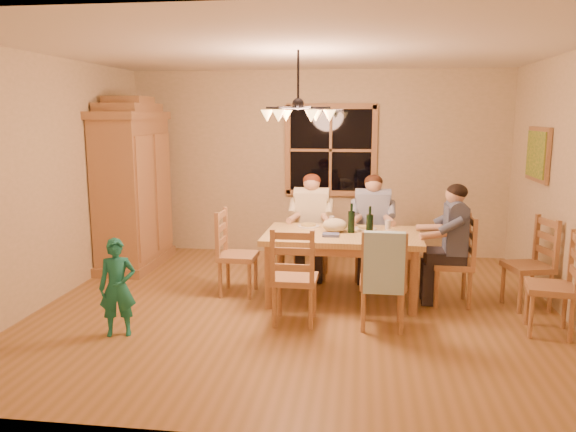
# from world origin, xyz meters

# --- Properties ---
(floor) EXTENTS (5.50, 5.50, 0.00)m
(floor) POSITION_xyz_m (0.00, 0.00, 0.00)
(floor) COLOR olive
(floor) RESTS_ON ground
(ceiling) EXTENTS (5.50, 5.00, 0.02)m
(ceiling) POSITION_xyz_m (0.00, 0.00, 2.70)
(ceiling) COLOR white
(ceiling) RESTS_ON wall_back
(wall_back) EXTENTS (5.50, 0.02, 2.70)m
(wall_back) POSITION_xyz_m (0.00, 2.50, 1.35)
(wall_back) COLOR #C4B68A
(wall_back) RESTS_ON floor
(wall_left) EXTENTS (0.02, 5.00, 2.70)m
(wall_left) POSITION_xyz_m (-2.75, 0.00, 1.35)
(wall_left) COLOR #C4B68A
(wall_left) RESTS_ON floor
(window) EXTENTS (1.30, 0.06, 1.30)m
(window) POSITION_xyz_m (0.20, 2.47, 1.55)
(window) COLOR black
(window) RESTS_ON wall_back
(painting) EXTENTS (0.06, 0.78, 0.64)m
(painting) POSITION_xyz_m (2.71, 1.20, 1.60)
(painting) COLOR #9E6C44
(painting) RESTS_ON wall_right
(chandelier) EXTENTS (0.77, 0.68, 0.71)m
(chandelier) POSITION_xyz_m (-0.00, 0.00, 2.08)
(chandelier) COLOR black
(chandelier) RESTS_ON ceiling
(armoire) EXTENTS (0.66, 1.40, 2.30)m
(armoire) POSITION_xyz_m (-2.42, 1.47, 1.06)
(armoire) COLOR #9E6C44
(armoire) RESTS_ON floor
(dining_table) EXTENTS (1.74, 1.07, 0.76)m
(dining_table) POSITION_xyz_m (0.46, 0.38, 0.66)
(dining_table) COLOR tan
(dining_table) RESTS_ON floor
(chair_far_left) EXTENTS (0.44, 0.42, 0.99)m
(chair_far_left) POSITION_xyz_m (0.04, 1.20, 0.30)
(chair_far_left) COLOR #9C6F45
(chair_far_left) RESTS_ON floor
(chair_far_right) EXTENTS (0.44, 0.42, 0.99)m
(chair_far_right) POSITION_xyz_m (0.81, 1.19, 0.30)
(chair_far_right) COLOR #9C6F45
(chair_far_right) RESTS_ON floor
(chair_near_left) EXTENTS (0.44, 0.42, 0.99)m
(chair_near_left) POSITION_xyz_m (0.02, -0.43, 0.30)
(chair_near_left) COLOR #9C6F45
(chair_near_left) RESTS_ON floor
(chair_near_right) EXTENTS (0.44, 0.42, 0.99)m
(chair_near_right) POSITION_xyz_m (0.88, -0.44, 0.30)
(chair_near_right) COLOR #9C6F45
(chair_near_right) RESTS_ON floor
(chair_end_left) EXTENTS (0.42, 0.44, 0.99)m
(chair_end_left) POSITION_xyz_m (-0.74, 0.39, 0.30)
(chair_end_left) COLOR #9C6F45
(chair_end_left) RESTS_ON floor
(chair_end_right) EXTENTS (0.42, 0.44, 0.99)m
(chair_end_right) POSITION_xyz_m (1.66, 0.37, 0.30)
(chair_end_right) COLOR #9C6F45
(chair_end_right) RESTS_ON floor
(adult_woman) EXTENTS (0.40, 0.42, 0.87)m
(adult_woman) POSITION_xyz_m (0.04, 1.20, 0.84)
(adult_woman) COLOR beige
(adult_woman) RESTS_ON floor
(adult_plaid_man) EXTENTS (0.40, 0.42, 0.87)m
(adult_plaid_man) POSITION_xyz_m (0.81, 1.19, 0.84)
(adult_plaid_man) COLOR navy
(adult_plaid_man) RESTS_ON floor
(adult_slate_man) EXTENTS (0.42, 0.40, 0.87)m
(adult_slate_man) POSITION_xyz_m (1.66, 0.37, 0.84)
(adult_slate_man) COLOR #444F6D
(adult_slate_man) RESTS_ON floor
(towel) EXTENTS (0.38, 0.10, 0.58)m
(towel) POSITION_xyz_m (0.88, -0.63, 0.70)
(towel) COLOR #A5D4E0
(towel) RESTS_ON chair_near_right
(wine_bottle_a) EXTENTS (0.08, 0.08, 0.33)m
(wine_bottle_a) POSITION_xyz_m (0.55, 0.42, 0.93)
(wine_bottle_a) COLOR black
(wine_bottle_a) RESTS_ON dining_table
(wine_bottle_b) EXTENTS (0.08, 0.08, 0.33)m
(wine_bottle_b) POSITION_xyz_m (0.76, 0.26, 0.93)
(wine_bottle_b) COLOR black
(wine_bottle_b) RESTS_ON dining_table
(plate_woman) EXTENTS (0.26, 0.26, 0.02)m
(plate_woman) POSITION_xyz_m (0.05, 0.68, 0.77)
(plate_woman) COLOR white
(plate_woman) RESTS_ON dining_table
(plate_plaid) EXTENTS (0.26, 0.26, 0.02)m
(plate_plaid) POSITION_xyz_m (0.72, 0.62, 0.77)
(plate_plaid) COLOR white
(plate_plaid) RESTS_ON dining_table
(plate_slate) EXTENTS (0.26, 0.26, 0.02)m
(plate_slate) POSITION_xyz_m (1.04, 0.40, 0.77)
(plate_slate) COLOR white
(plate_slate) RESTS_ON dining_table
(wine_glass_a) EXTENTS (0.06, 0.06, 0.14)m
(wine_glass_a) POSITION_xyz_m (0.33, 0.66, 0.83)
(wine_glass_a) COLOR silver
(wine_glass_a) RESTS_ON dining_table
(wine_glass_b) EXTENTS (0.06, 0.06, 0.14)m
(wine_glass_b) POSITION_xyz_m (0.96, 0.50, 0.83)
(wine_glass_b) COLOR silver
(wine_glass_b) RESTS_ON dining_table
(cap) EXTENTS (0.20, 0.20, 0.11)m
(cap) POSITION_xyz_m (0.97, 0.11, 0.82)
(cap) COLOR tan
(cap) RESTS_ON dining_table
(napkin) EXTENTS (0.18, 0.14, 0.03)m
(napkin) POSITION_xyz_m (0.34, 0.20, 0.78)
(napkin) COLOR #4B578B
(napkin) RESTS_ON dining_table
(cloth_bundle) EXTENTS (0.28, 0.22, 0.15)m
(cloth_bundle) POSITION_xyz_m (0.37, 0.44, 0.84)
(cloth_bundle) COLOR #B9B286
(cloth_bundle) RESTS_ON dining_table
(child) EXTENTS (0.39, 0.31, 0.93)m
(child) POSITION_xyz_m (-1.59, -0.96, 0.47)
(child) COLOR #1A7769
(child) RESTS_ON floor
(chair_spare_front) EXTENTS (0.49, 0.50, 0.99)m
(chair_spare_front) POSITION_xyz_m (2.45, -0.40, 0.30)
(chair_spare_front) COLOR #9C6F45
(chair_spare_front) RESTS_ON floor
(chair_spare_back) EXTENTS (0.52, 0.53, 0.99)m
(chair_spare_back) POSITION_xyz_m (2.45, 0.35, 0.30)
(chair_spare_back) COLOR #9C6F45
(chair_spare_back) RESTS_ON floor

